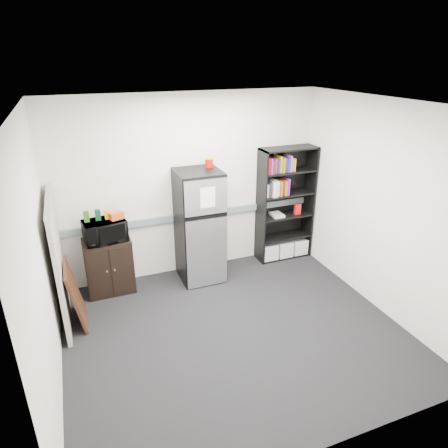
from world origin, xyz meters
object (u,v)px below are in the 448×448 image
microwave (105,231)px  cabinet (109,266)px  bookshelf (285,205)px  cubicle_partition (59,261)px  refrigerator (200,226)px

microwave → cabinet: bearing=81.2°
bookshelf → microwave: 2.82m
cabinet → microwave: size_ratio=1.48×
bookshelf → microwave: bookshelf is taller
cubicle_partition → bookshelf: bearing=8.1°
microwave → refrigerator: 1.33m
cubicle_partition → refrigerator: bearing=10.0°
bookshelf → refrigerator: (-1.50, -0.14, -0.08)m
bookshelf → cubicle_partition: (-3.43, -0.49, -0.10)m
bookshelf → refrigerator: 1.51m
cubicle_partition → cabinet: 0.84m
cabinet → microwave: 0.55m
bookshelf → cubicle_partition: bookshelf is taller
cabinet → refrigerator: (1.33, -0.08, 0.43)m
microwave → refrigerator: bearing=-11.5°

